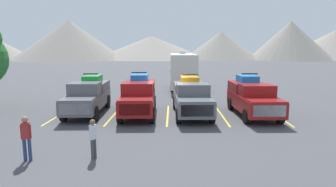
# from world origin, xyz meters

# --- Properties ---
(ground_plane) EXTENTS (240.00, 240.00, 0.00)m
(ground_plane) POSITION_xyz_m (0.00, 0.00, 0.00)
(ground_plane) COLOR #47474C
(pickup_truck_a) EXTENTS (2.25, 5.67, 2.50)m
(pickup_truck_a) POSITION_xyz_m (-5.12, 0.04, 1.15)
(pickup_truck_a) COLOR #595B60
(pickup_truck_a) RESTS_ON ground
(pickup_truck_b) EXTENTS (2.25, 5.32, 2.64)m
(pickup_truck_b) POSITION_xyz_m (-1.82, -0.45, 1.21)
(pickup_truck_b) COLOR maroon
(pickup_truck_b) RESTS_ON ground
(pickup_truck_c) EXTENTS (2.34, 5.70, 2.48)m
(pickup_truck_c) POSITION_xyz_m (1.49, -0.25, 1.14)
(pickup_truck_c) COLOR #595B60
(pickup_truck_c) RESTS_ON ground
(pickup_truck_d) EXTENTS (2.35, 5.38, 2.57)m
(pickup_truck_d) POSITION_xyz_m (5.28, -0.33, 1.15)
(pickup_truck_d) COLOR maroon
(pickup_truck_d) RESTS_ON ground
(lot_stripe_a) EXTENTS (0.12, 5.50, 0.01)m
(lot_stripe_a) POSITION_xyz_m (-6.79, -0.40, 0.00)
(lot_stripe_a) COLOR gold
(lot_stripe_a) RESTS_ON ground
(lot_stripe_b) EXTENTS (0.12, 5.50, 0.01)m
(lot_stripe_b) POSITION_xyz_m (-3.40, -0.40, 0.00)
(lot_stripe_b) COLOR gold
(lot_stripe_b) RESTS_ON ground
(lot_stripe_c) EXTENTS (0.12, 5.50, 0.01)m
(lot_stripe_c) POSITION_xyz_m (0.00, -0.40, 0.00)
(lot_stripe_c) COLOR gold
(lot_stripe_c) RESTS_ON ground
(lot_stripe_d) EXTENTS (0.12, 5.50, 0.01)m
(lot_stripe_d) POSITION_xyz_m (3.40, -0.40, 0.00)
(lot_stripe_d) COLOR gold
(lot_stripe_d) RESTS_ON ground
(lot_stripe_e) EXTENTS (0.12, 5.50, 0.01)m
(lot_stripe_e) POSITION_xyz_m (6.79, -0.40, 0.00)
(lot_stripe_e) COLOR gold
(lot_stripe_e) RESTS_ON ground
(camper_trailer_a) EXTENTS (2.42, 8.83, 3.86)m
(camper_trailer_a) POSITION_xyz_m (1.28, 9.96, 2.03)
(camper_trailer_a) COLOR silver
(camper_trailer_a) RESTS_ON ground
(person_a) EXTENTS (0.25, 0.32, 1.54)m
(person_a) POSITION_xyz_m (-2.70, -7.56, 0.89)
(person_a) COLOR #3F3F42
(person_a) RESTS_ON ground
(person_c) EXTENTS (0.37, 0.25, 1.71)m
(person_c) POSITION_xyz_m (-5.11, -7.83, 0.99)
(person_c) COLOR navy
(person_c) RESTS_ON ground
(mountain_ridge) EXTENTS (158.70, 49.79, 13.43)m
(mountain_ridge) POSITION_xyz_m (0.63, 84.51, 5.44)
(mountain_ridge) COLOR gray
(mountain_ridge) RESTS_ON ground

